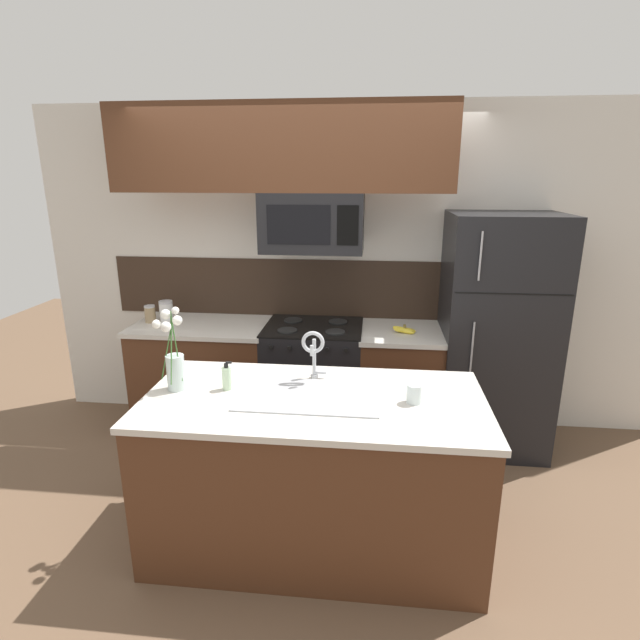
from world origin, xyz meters
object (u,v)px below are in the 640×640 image
microwave (313,222)px  dish_soap_bottle (227,378)px  drinking_glass (414,394)px  storage_jar_medium (166,312)px  flower_vase (174,363)px  stove_range (314,381)px  banana_bunch (404,330)px  storage_jar_tall (150,314)px  sink_faucet (313,349)px  refrigerator (495,334)px

microwave → dish_soap_bottle: microwave is taller
microwave → drinking_glass: microwave is taller
storage_jar_medium → flower_vase: flower_vase is taller
stove_range → banana_bunch: banana_bunch is taller
storage_jar_tall → storage_jar_medium: 0.14m
banana_bunch → sink_faucet: (-0.57, -0.97, 0.18)m
refrigerator → drinking_glass: refrigerator is taller
dish_soap_bottle → storage_jar_tall: bearing=129.3°
refrigerator → storage_jar_tall: bearing=-179.8°
stove_range → dish_soap_bottle: bearing=-105.7°
storage_jar_tall → flower_vase: 1.44m
stove_range → sink_faucet: 1.22m
stove_range → refrigerator: 1.45m
dish_soap_bottle → banana_bunch: bearing=47.8°
drinking_glass → flower_vase: 1.31m
dish_soap_bottle → refrigerator: bearing=35.4°
storage_jar_tall → banana_bunch: 2.03m
stove_range → storage_jar_medium: bearing=179.1°
stove_range → storage_jar_tall: storage_jar_tall is taller
stove_range → banana_bunch: (0.70, -0.06, 0.47)m
refrigerator → flower_vase: (-2.00, -1.26, 0.16)m
banana_bunch → dish_soap_bottle: dish_soap_bottle is taller
storage_jar_tall → sink_faucet: 1.79m
sink_faucet → drinking_glass: bearing=-22.5°
stove_range → storage_jar_medium: 1.31m
microwave → drinking_glass: size_ratio=7.28×
microwave → storage_jar_medium: bearing=178.1°
microwave → refrigerator: size_ratio=0.41×
refrigerator → flower_vase: 2.37m
refrigerator → storage_jar_tall: (-2.72, -0.01, 0.08)m
microwave → flower_vase: bearing=-116.9°
banana_bunch → drinking_glass: drinking_glass is taller
refrigerator → banana_bunch: (-0.69, -0.08, 0.03)m
refrigerator → flower_vase: refrigerator is taller
banana_bunch → dish_soap_bottle: bearing=-132.2°
storage_jar_tall → dish_soap_bottle: dish_soap_bottle is taller
storage_jar_medium → dish_soap_bottle: 1.50m
sink_faucet → drinking_glass: 0.62m
refrigerator → drinking_glass: 1.46m
dish_soap_bottle → flower_vase: (-0.28, -0.03, 0.09)m
stove_range → storage_jar_tall: size_ratio=6.73×
microwave → banana_bunch: (0.70, -0.04, -0.79)m
microwave → banana_bunch: bearing=-3.2°
refrigerator → microwave: bearing=-178.3°
sink_faucet → drinking_glass: (0.56, -0.23, -0.15)m
flower_vase → refrigerator: bearing=32.1°
storage_jar_tall → sink_faucet: bearing=-35.6°
refrigerator → storage_jar_medium: (-2.58, -0.00, 0.10)m
refrigerator → storage_jar_medium: bearing=-180.0°
dish_soap_bottle → flower_vase: 0.30m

